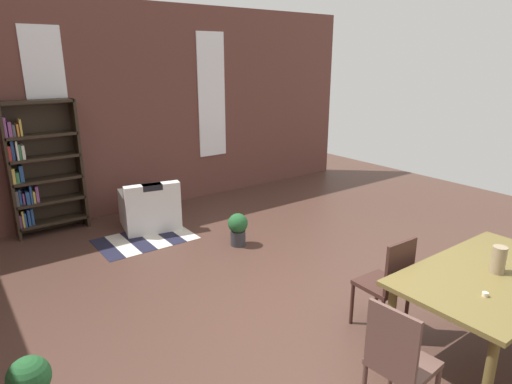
% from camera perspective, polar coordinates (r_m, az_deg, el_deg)
% --- Properties ---
extents(ground_plane, '(11.61, 11.61, 0.00)m').
position_cam_1_polar(ground_plane, '(4.47, 10.26, -17.14)').
color(ground_plane, '#4C3128').
extents(back_wall_brick, '(8.79, 0.12, 3.35)m').
position_cam_1_polar(back_wall_brick, '(7.56, -15.08, 10.28)').
color(back_wall_brick, brown).
rests_on(back_wall_brick, ground).
extents(window_pane_0, '(0.55, 0.02, 2.18)m').
position_cam_1_polar(window_pane_0, '(7.09, -25.37, 10.20)').
color(window_pane_0, white).
extents(window_pane_1, '(0.55, 0.02, 2.18)m').
position_cam_1_polar(window_pane_1, '(8.09, -5.80, 12.36)').
color(window_pane_1, white).
extents(dining_table, '(1.77, 1.01, 0.77)m').
position_cam_1_polar(dining_table, '(4.23, 28.38, -10.36)').
color(dining_table, brown).
rests_on(dining_table, ground).
extents(vase_on_table, '(0.12, 0.12, 0.23)m').
position_cam_1_polar(vase_on_table, '(4.18, 29.00, -7.72)').
color(vase_on_table, '#998466').
rests_on(vase_on_table, dining_table).
extents(tealight_candle_0, '(0.04, 0.04, 0.03)m').
position_cam_1_polar(tealight_candle_0, '(3.79, 27.67, -11.72)').
color(tealight_candle_0, silver).
rests_on(tealight_candle_0, dining_table).
extents(dining_chair_head_left, '(0.43, 0.43, 0.95)m').
position_cam_1_polar(dining_chair_head_left, '(3.35, 18.01, -20.08)').
color(dining_chair_head_left, brown).
rests_on(dining_chair_head_left, ground).
extents(dining_chair_far_left, '(0.41, 0.41, 0.95)m').
position_cam_1_polar(dining_chair_far_left, '(4.31, 16.80, -11.08)').
color(dining_chair_far_left, '#3D231E').
rests_on(dining_chair_far_left, ground).
extents(bookshelf_tall, '(0.99, 0.29, 1.94)m').
position_cam_1_polar(bookshelf_tall, '(7.01, -26.33, 2.68)').
color(bookshelf_tall, '#2D2319').
rests_on(bookshelf_tall, ground).
extents(armchair_white, '(0.94, 0.94, 0.75)m').
position_cam_1_polar(armchair_white, '(6.88, -13.65, -2.23)').
color(armchair_white, silver).
rests_on(armchair_white, ground).
extents(potted_plant_by_shelf, '(0.27, 0.27, 0.46)m').
position_cam_1_polar(potted_plant_by_shelf, '(6.05, -2.38, -4.67)').
color(potted_plant_by_shelf, '#333338').
rests_on(potted_plant_by_shelf, ground).
extents(potted_plant_corner, '(0.30, 0.30, 0.47)m').
position_cam_1_polar(potted_plant_corner, '(3.77, -27.33, -21.31)').
color(potted_plant_corner, silver).
rests_on(potted_plant_corner, ground).
extents(striped_rug, '(1.33, 0.87, 0.01)m').
position_cam_1_polar(striped_rug, '(6.52, -14.21, -5.95)').
color(striped_rug, '#1E1E33').
rests_on(striped_rug, ground).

